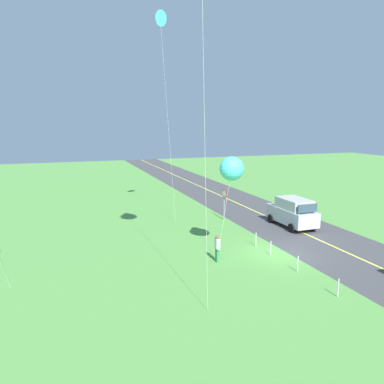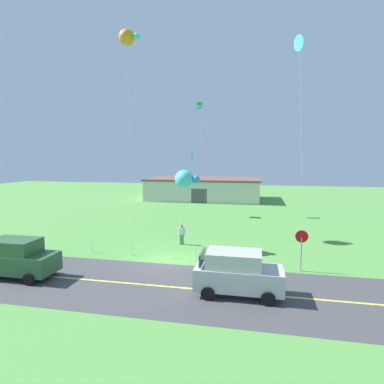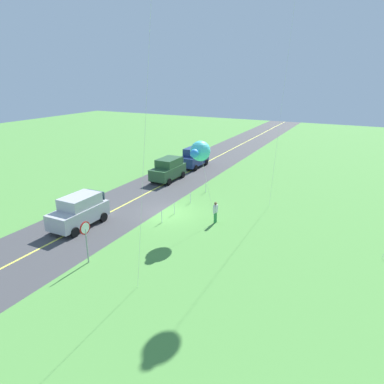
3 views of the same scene
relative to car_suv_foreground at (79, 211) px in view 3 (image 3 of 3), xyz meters
The scene contains 13 objects.
ground_plane 6.54m from the car_suv_foreground, 139.32° to the left, with size 120.00×120.00×0.10m, color #549342.
asphalt_road 5.01m from the car_suv_foreground, behind, with size 120.00×7.00×0.00m, color #424244.
road_centre_stripe 5.01m from the car_suv_foreground, behind, with size 120.00×0.16×0.00m, color #E5E04C.
car_suv_foreground is the anchor object (origin of this frame).
car_parked_west_far 18.64m from the car_suv_foreground, behind, with size 4.40×2.12×2.24m.
car_parked_west_near 12.69m from the car_suv_foreground, behind, with size 4.40×2.12×2.24m.
stop_sign 5.51m from the car_suv_foreground, 48.44° to the left, with size 0.76×0.08×2.56m.
person_adult_near 9.72m from the car_suv_foreground, 120.32° to the left, with size 0.58×0.22×1.60m.
kite_red_low 9.51m from the car_suv_foreground, 120.82° to the left, with size 1.90×1.75×6.03m.
fence_post_0 11.92m from the car_suv_foreground, 155.73° to the left, with size 0.05×0.05×0.90m, color silver.
fence_post_1 9.16m from the car_suv_foreground, 147.64° to the left, with size 0.05×0.05×0.90m, color silver.
fence_post_2 7.01m from the car_suv_foreground, 135.51° to the left, with size 0.05×0.05×0.90m, color silver.
fence_post_3 5.86m from the car_suv_foreground, 122.79° to the left, with size 0.05×0.05×0.90m, color silver.
Camera 3 is at (21.48, 13.19, 10.31)m, focal length 32.30 mm.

